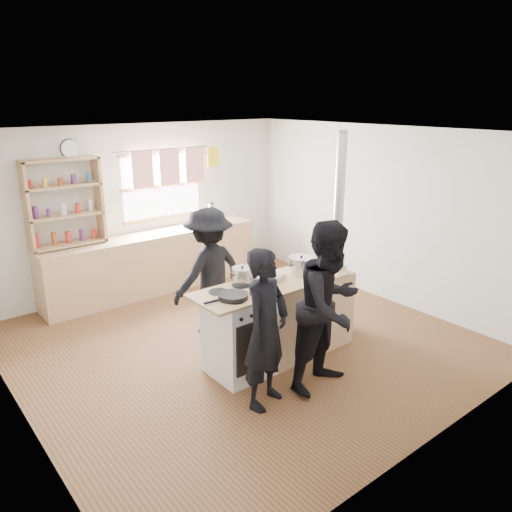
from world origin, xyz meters
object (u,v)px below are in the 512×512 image
object	(u,v)px
roast_tray	(269,278)
person_far	(209,272)
thermos	(212,213)
stockpot_stove	(242,275)
stockpot_counter	(301,265)
person_near_left	(266,329)
cooking_island	(281,319)
skillet_greens	(233,296)
flue_heater	(335,284)
bread_board	(333,264)
person_near_right	(330,306)

from	to	relation	value
roast_tray	person_far	xyz separation A→B (m)	(-0.16, 0.96, -0.16)
thermos	stockpot_stove	xyz separation A→B (m)	(-1.31, -2.55, -0.04)
stockpot_counter	person_near_left	world-z (taller)	person_near_left
thermos	person_far	world-z (taller)	person_far
cooking_island	stockpot_counter	xyz separation A→B (m)	(0.33, 0.04, 0.56)
skillet_greens	flue_heater	xyz separation A→B (m)	(1.66, 0.14, -0.31)
stockpot_stove	person_far	world-z (taller)	person_far
thermos	person_near_left	world-z (taller)	person_near_left
thermos	stockpot_stove	distance (m)	2.87
roast_tray	thermos	bearing A→B (deg)	68.74
cooking_island	stockpot_counter	bearing A→B (deg)	6.28
bread_board	person_near_left	xyz separation A→B (m)	(-1.48, -0.54, -0.19)
skillet_greens	stockpot_stove	distance (m)	0.47
stockpot_stove	person_far	distance (m)	0.86
roast_tray	person_near_left	distance (m)	0.94
cooking_island	person_near_left	bearing A→B (deg)	-140.09
person_near_right	person_far	bearing A→B (deg)	90.66
flue_heater	person_near_left	xyz separation A→B (m)	(-1.66, -0.66, 0.14)
stockpot_stove	stockpot_counter	bearing A→B (deg)	-14.47
thermos	skillet_greens	world-z (taller)	thermos
cooking_island	flue_heater	xyz separation A→B (m)	(0.94, 0.05, 0.18)
person_far	person_near_left	bearing A→B (deg)	66.47
bread_board	stockpot_counter	bearing A→B (deg)	166.52
thermos	person_near_left	size ratio (longest dim) A/B	0.20
stockpot_counter	person_far	distance (m)	1.19
roast_tray	person_near_right	size ratio (longest dim) A/B	0.21
cooking_island	stockpot_stove	xyz separation A→B (m)	(-0.38, 0.22, 0.55)
bread_board	roast_tray	bearing A→B (deg)	170.56
cooking_island	thermos	bearing A→B (deg)	71.41
person_near_right	bread_board	bearing A→B (deg)	34.08
thermos	roast_tray	world-z (taller)	thermos
thermos	flue_heater	size ratio (longest dim) A/B	0.13
thermos	person_near_right	xyz separation A→B (m)	(-0.95, -3.52, -0.18)
flue_heater	person_far	size ratio (longest dim) A/B	1.56
stockpot_counter	person_far	world-z (taller)	person_far
roast_tray	skillet_greens	bearing A→B (deg)	-164.75
thermos	stockpot_stove	world-z (taller)	thermos
skillet_greens	person_near_left	size ratio (longest dim) A/B	0.21
roast_tray	person_near_left	bearing A→B (deg)	-131.66
cooking_island	roast_tray	world-z (taller)	roast_tray
cooking_island	person_far	xyz separation A→B (m)	(-0.27, 1.04, 0.34)
bread_board	person_near_right	world-z (taller)	person_near_right
thermos	person_near_left	bearing A→B (deg)	-116.14
thermos	bread_board	bearing A→B (deg)	-93.60
stockpot_counter	roast_tray	bearing A→B (deg)	174.47
stockpot_counter	person_far	bearing A→B (deg)	120.88
stockpot_stove	person_near_right	xyz separation A→B (m)	(0.36, -0.96, -0.14)
bread_board	person_near_right	distance (m)	1.03
skillet_greens	flue_heater	bearing A→B (deg)	4.75
person_near_right	flue_heater	bearing A→B (deg)	32.49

